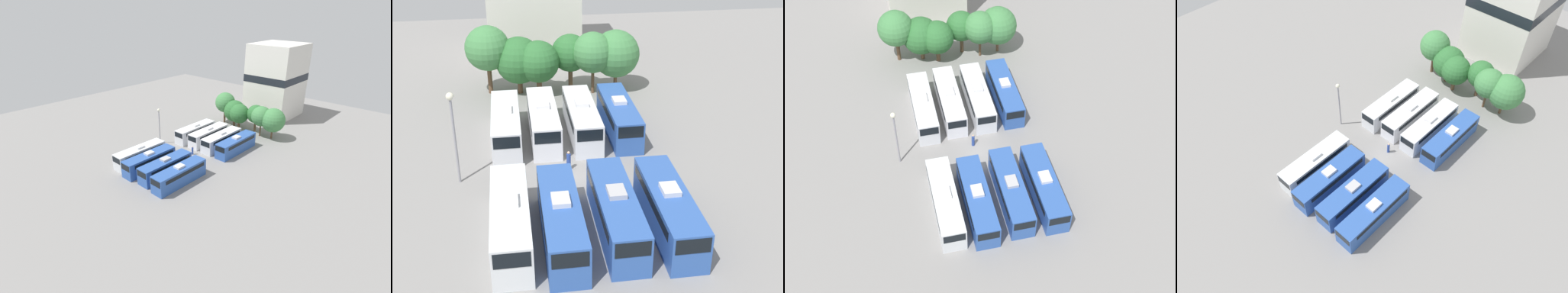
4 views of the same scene
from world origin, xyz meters
The scene contains 18 objects.
ground_plane centered at (0.00, 0.00, 0.00)m, with size 110.95×110.95×0.00m, color gray.
bus_0 centered at (-5.30, -7.62, 1.66)m, with size 2.58×10.45×3.38m.
bus_1 centered at (-1.94, -8.12, 1.66)m, with size 2.58×10.45×3.38m.
bus_2 centered at (1.88, -7.70, 1.66)m, with size 2.58×10.45×3.38m.
bus_3 centered at (5.54, -7.92, 1.66)m, with size 2.58×10.45×3.38m.
bus_4 centered at (-5.34, 7.75, 1.66)m, with size 2.58×10.45×3.38m.
bus_5 centered at (-1.88, 8.19, 1.66)m, with size 2.58×10.45×3.38m.
bus_6 centered at (1.73, 8.11, 1.66)m, with size 2.58×10.45×3.38m.
bus_7 centered at (5.32, 8.22, 1.66)m, with size 2.58×10.45×3.38m.
worker_person centered at (-0.31, 1.42, 0.80)m, with size 0.36×0.36×1.73m.
light_pole centered at (-9.25, 0.74, 5.24)m, with size 0.60×0.60×7.72m.
tree_0 centered at (-6.91, 20.31, 5.16)m, with size 4.93×4.93×7.66m.
tree_1 centered at (-3.60, 19.83, 3.81)m, with size 5.19×5.19×6.41m.
tree_2 centered at (-1.51, 18.83, 3.86)m, with size 4.60×4.60×6.19m.
tree_3 centered at (2.14, 20.15, 4.27)m, with size 4.21×4.21×6.41m.
tree_4 centered at (4.47, 18.65, 4.68)m, with size 4.51×4.51×6.95m.
tree_5 centered at (7.14, 19.15, 4.28)m, with size 5.30×5.30×6.93m.
depot_building centered at (-1.19, 34.17, 9.30)m, with size 11.62×12.67×18.43m.
Camera 4 is at (21.76, -25.63, 41.44)m, focal length 35.00 mm.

